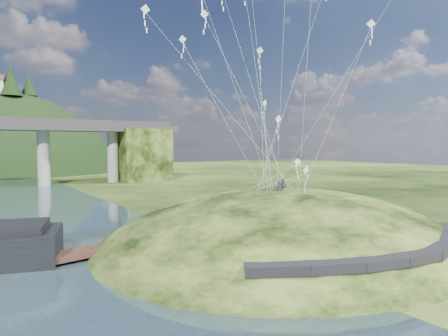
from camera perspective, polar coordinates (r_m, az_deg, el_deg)
ground at (r=31.73m, az=0.04°, el=-13.52°), size 320.00×320.00×0.00m
grass_hill at (r=38.42m, az=8.52°, el=-12.86°), size 36.00×32.00×13.00m
footpath at (r=29.75m, az=23.49°, el=-10.80°), size 22.29×5.84×0.83m
wooden_dock at (r=36.68m, az=-13.48°, el=-10.48°), size 15.85×5.01×1.12m
kite_flyers at (r=38.54m, az=8.18°, el=-1.62°), size 3.13×2.85×1.92m
kite_swarm at (r=38.16m, az=5.57°, el=19.36°), size 18.38×16.14×21.57m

